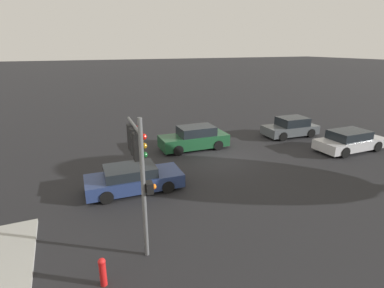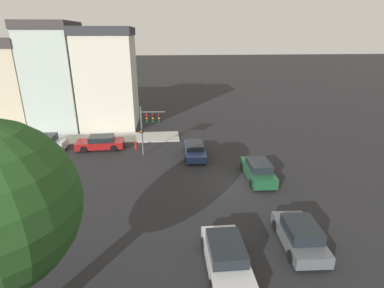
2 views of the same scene
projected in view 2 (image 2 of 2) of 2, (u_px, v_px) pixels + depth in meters
name	position (u px, v px, depth m)	size (l,w,h in m)	color
ground_plane	(230.00, 183.00, 23.12)	(300.00, 300.00, 0.00)	black
rowhouse_backdrop	(33.00, 81.00, 35.38)	(7.97, 25.03, 12.22)	beige
traffic_signal	(150.00, 121.00, 27.40)	(0.54, 2.40, 4.70)	#515456
crossing_car_0	(300.00, 235.00, 16.10)	(4.24, 2.13, 1.47)	#4C5156
crossing_car_1	(195.00, 150.00, 28.14)	(4.62, 2.08, 1.25)	navy
crossing_car_2	(226.00, 257.00, 14.56)	(4.78, 2.04, 1.39)	#B7B7BC
crossing_car_3	(258.00, 170.00, 23.64)	(4.63, 2.01, 1.55)	#194728
parked_car_0	(101.00, 143.00, 29.88)	(2.13, 4.63, 1.35)	maroon
parked_car_1	(42.00, 143.00, 29.48)	(2.17, 4.60, 1.58)	#B7B7BC
fire_hydrant	(136.00, 145.00, 29.74)	(0.22, 0.22, 0.92)	red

